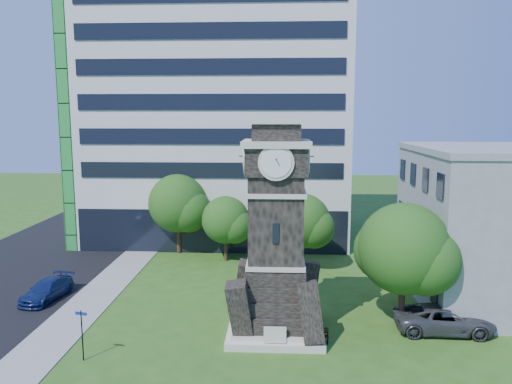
# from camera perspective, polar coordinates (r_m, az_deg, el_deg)

# --- Properties ---
(ground) EXTENTS (160.00, 160.00, 0.00)m
(ground) POSITION_cam_1_polar(r_m,az_deg,el_deg) (28.51, -4.14, -17.12)
(ground) COLOR #2D5819
(ground) RESTS_ON ground
(sidewalk) EXTENTS (3.00, 70.00, 0.06)m
(sidewalk) POSITION_cam_1_polar(r_m,az_deg,el_deg) (35.26, -18.98, -12.33)
(sidewalk) COLOR gray
(sidewalk) RESTS_ON ground
(clock_tower) EXTENTS (5.40, 5.40, 12.22)m
(clock_tower) POSITION_cam_1_polar(r_m,az_deg,el_deg) (28.37, 2.29, -5.85)
(clock_tower) COLOR beige
(clock_tower) RESTS_ON ground
(office_tall) EXTENTS (26.20, 15.11, 28.60)m
(office_tall) POSITION_cam_1_polar(r_m,az_deg,el_deg) (51.73, -4.37, 10.71)
(office_tall) COLOR silver
(office_tall) RESTS_ON ground
(car_street_north) EXTENTS (2.51, 4.79, 1.33)m
(car_street_north) POSITION_cam_1_polar(r_m,az_deg,el_deg) (37.43, -22.80, -10.28)
(car_street_north) COLOR navy
(car_street_north) RESTS_ON ground
(car_east_lot) EXTENTS (5.69, 2.75, 1.56)m
(car_east_lot) POSITION_cam_1_polar(r_m,az_deg,el_deg) (31.66, 20.70, -13.42)
(car_east_lot) COLOR #49494E
(car_east_lot) RESTS_ON ground
(park_bench) EXTENTS (1.65, 0.44, 0.85)m
(park_bench) POSITION_cam_1_polar(r_m,az_deg,el_deg) (28.80, 6.59, -15.88)
(park_bench) COLOR black
(park_bench) RESTS_ON ground
(street_sign) EXTENTS (0.64, 0.06, 2.68)m
(street_sign) POSITION_cam_1_polar(r_m,az_deg,el_deg) (27.69, -19.28, -14.60)
(street_sign) COLOR black
(street_sign) RESTS_ON ground
(tree_nw) EXTENTS (5.84, 5.31, 7.25)m
(tree_nw) POSITION_cam_1_polar(r_m,az_deg,el_deg) (45.50, -8.80, -1.51)
(tree_nw) COLOR #332114
(tree_nw) RESTS_ON ground
(tree_nc) EXTENTS (4.49, 4.08, 5.63)m
(tree_nc) POSITION_cam_1_polar(r_m,az_deg,el_deg) (42.80, -3.41, -3.39)
(tree_nc) COLOR #332114
(tree_nc) RESTS_ON ground
(tree_ne) EXTENTS (4.87, 4.42, 6.23)m
(tree_ne) POSITION_cam_1_polar(r_m,az_deg,el_deg) (40.44, 5.44, -3.54)
(tree_ne) COLOR #332114
(tree_ne) RESTS_ON ground
(tree_east) EXTENTS (5.89, 5.35, 7.45)m
(tree_east) POSITION_cam_1_polar(r_m,az_deg,el_deg) (30.46, 16.68, -6.56)
(tree_east) COLOR #332114
(tree_east) RESTS_ON ground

